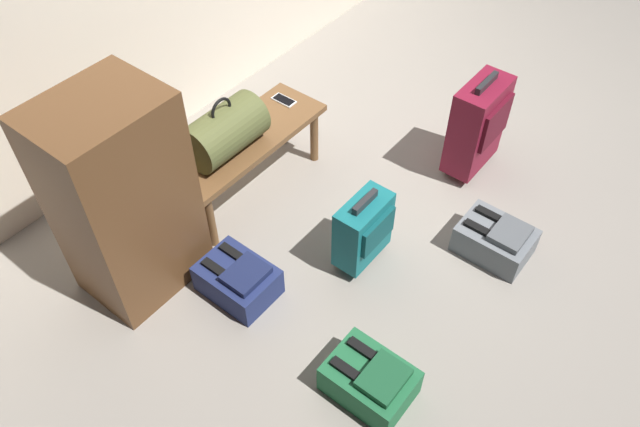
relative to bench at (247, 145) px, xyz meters
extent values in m
plane|color=gray|center=(0.58, -0.76, -0.34)|extent=(6.60, 6.60, 0.00)
cube|color=brown|center=(0.00, 0.00, 0.04)|extent=(1.00, 0.36, 0.04)
cylinder|color=brown|center=(-0.44, -0.13, -0.16)|extent=(0.05, 0.05, 0.37)
cylinder|color=brown|center=(0.44, -0.13, -0.16)|extent=(0.05, 0.05, 0.37)
cylinder|color=brown|center=(-0.44, 0.13, -0.16)|extent=(0.05, 0.05, 0.37)
cylinder|color=brown|center=(0.44, 0.13, -0.16)|extent=(0.05, 0.05, 0.37)
cylinder|color=#51562D|center=(-0.14, 0.00, 0.19)|extent=(0.44, 0.26, 0.26)
torus|color=black|center=(-0.14, 0.00, 0.33)|extent=(0.14, 0.02, 0.14)
cube|color=silver|center=(0.38, 0.04, 0.07)|extent=(0.07, 0.14, 0.01)
cube|color=black|center=(0.38, 0.04, 0.07)|extent=(0.06, 0.13, 0.00)
cube|color=maroon|center=(0.97, -0.92, -0.02)|extent=(0.38, 0.19, 0.55)
cube|color=#500E1C|center=(0.97, -1.03, 0.05)|extent=(0.30, 0.02, 0.25)
cube|color=#262628|center=(0.97, -0.92, 0.28)|extent=(0.21, 0.03, 0.04)
cylinder|color=black|center=(0.84, -0.85, -0.31)|extent=(0.02, 0.05, 0.05)
cylinder|color=black|center=(1.10, -0.85, -0.31)|extent=(0.02, 0.05, 0.05)
cube|color=#14666B|center=(-0.03, -0.83, -0.10)|extent=(0.32, 0.16, 0.37)
cube|color=#0E474A|center=(-0.03, -0.92, -0.06)|extent=(0.26, 0.02, 0.17)
cube|color=#262628|center=(-0.03, -0.83, 0.10)|extent=(0.18, 0.03, 0.04)
cylinder|color=black|center=(-0.14, -0.77, -0.31)|extent=(0.02, 0.05, 0.05)
cylinder|color=black|center=(0.08, -0.77, -0.31)|extent=(0.02, 0.05, 0.05)
cube|color=slate|center=(0.46, -1.35, -0.25)|extent=(0.28, 0.38, 0.17)
cube|color=#515559|center=(0.46, -1.42, -0.15)|extent=(0.21, 0.17, 0.04)
cube|color=black|center=(0.39, -1.29, -0.16)|extent=(0.04, 0.19, 0.02)
cube|color=black|center=(0.52, -1.29, -0.16)|extent=(0.04, 0.19, 0.02)
cube|color=navy|center=(-0.59, -0.46, -0.25)|extent=(0.28, 0.38, 0.17)
cube|color=#182045|center=(-0.59, -0.52, -0.15)|extent=(0.21, 0.17, 0.04)
cube|color=black|center=(-0.65, -0.39, -0.16)|extent=(0.04, 0.19, 0.02)
cube|color=black|center=(-0.52, -0.39, -0.16)|extent=(0.04, 0.19, 0.02)
cube|color=#1E6038|center=(-0.63, -1.30, -0.25)|extent=(0.28, 0.38, 0.17)
cube|color=#184D2C|center=(-0.63, -1.37, -0.15)|extent=(0.21, 0.17, 0.04)
cube|color=black|center=(-0.69, -1.23, -0.16)|extent=(0.04, 0.19, 0.02)
cube|color=black|center=(-0.57, -1.23, -0.16)|extent=(0.04, 0.19, 0.02)
cube|color=brown|center=(-0.81, 0.00, 0.21)|extent=(0.56, 0.44, 1.10)
camera|label=1|loc=(-1.79, -1.94, 2.26)|focal=34.60mm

